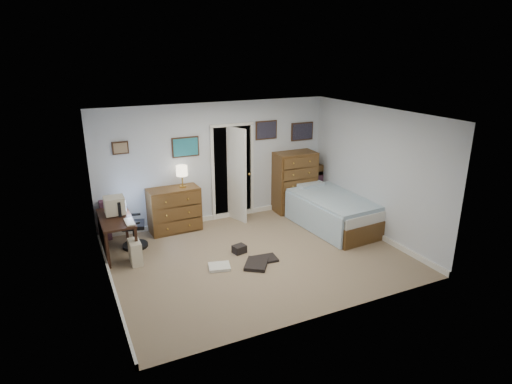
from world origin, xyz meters
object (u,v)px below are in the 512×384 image
Objects in this scene: computer_desk at (112,226)px; tall_dresser at (294,182)px; low_dresser at (174,209)px; bed at (331,210)px; office_chair at (131,229)px.

computer_desk is 0.87× the size of tall_dresser.
bed is (2.99, -1.14, -0.11)m from low_dresser.
tall_dresser is at bearing 18.39° from office_chair.
computer_desk is 1.24× the size of office_chair.
office_chair is at bearing -157.53° from low_dresser.
low_dresser is (1.27, 0.55, -0.08)m from computer_desk.
computer_desk is 0.39m from office_chair.
computer_desk is 4.07m from tall_dresser.
computer_desk is 1.39m from low_dresser.
computer_desk is at bearing -170.70° from tall_dresser.
bed is at bearing -76.21° from tall_dresser.
tall_dresser is at bearing 97.98° from bed.
computer_desk is at bearing -148.88° from office_chair.
computer_desk is at bearing 168.25° from bed.
office_chair reaches higher than low_dresser.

